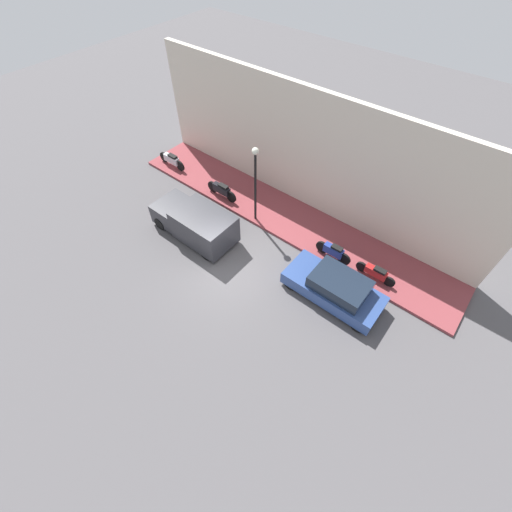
{
  "coord_description": "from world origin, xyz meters",
  "views": [
    {
      "loc": [
        -6.86,
        -7.31,
        12.71
      ],
      "look_at": [
        1.1,
        -0.88,
        0.6
      ],
      "focal_mm": 24.0,
      "sensor_mm": 36.0,
      "label": 1
    }
  ],
  "objects_px": {
    "motorcycle_red": "(376,273)",
    "streetlamp": "(255,175)",
    "delivery_van": "(195,222)",
    "motorcycle_blue": "(333,251)",
    "motorcycle_black": "(222,190)",
    "parked_car": "(335,288)",
    "scooter_silver": "(172,160)"
  },
  "relations": [
    {
      "from": "parked_car",
      "to": "motorcycle_blue",
      "type": "relative_size",
      "value": 2.36
    },
    {
      "from": "motorcycle_black",
      "to": "motorcycle_blue",
      "type": "distance_m",
      "value": 7.13
    },
    {
      "from": "streetlamp",
      "to": "delivery_van",
      "type": "bearing_deg",
      "value": 147.75
    },
    {
      "from": "delivery_van",
      "to": "motorcycle_black",
      "type": "relative_size",
      "value": 2.17
    },
    {
      "from": "delivery_van",
      "to": "motorcycle_black",
      "type": "distance_m",
      "value": 3.02
    },
    {
      "from": "motorcycle_red",
      "to": "parked_car",
      "type": "bearing_deg",
      "value": 153.6
    },
    {
      "from": "motorcycle_black",
      "to": "motorcycle_blue",
      "type": "xyz_separation_m",
      "value": [
        -0.01,
        -7.13,
        -0.02
      ]
    },
    {
      "from": "motorcycle_red",
      "to": "motorcycle_blue",
      "type": "bearing_deg",
      "value": 94.35
    },
    {
      "from": "delivery_van",
      "to": "motorcycle_blue",
      "type": "bearing_deg",
      "value": -65.34
    },
    {
      "from": "motorcycle_black",
      "to": "streetlamp",
      "type": "xyz_separation_m",
      "value": [
        -0.2,
        -2.56,
        2.31
      ]
    },
    {
      "from": "scooter_silver",
      "to": "streetlamp",
      "type": "height_order",
      "value": "streetlamp"
    },
    {
      "from": "scooter_silver",
      "to": "motorcycle_blue",
      "type": "height_order",
      "value": "motorcycle_blue"
    },
    {
      "from": "motorcycle_red",
      "to": "scooter_silver",
      "type": "relative_size",
      "value": 0.9
    },
    {
      "from": "scooter_silver",
      "to": "streetlamp",
      "type": "bearing_deg",
      "value": -93.44
    },
    {
      "from": "parked_car",
      "to": "delivery_van",
      "type": "distance_m",
      "value": 7.48
    },
    {
      "from": "motorcycle_blue",
      "to": "streetlamp",
      "type": "relative_size",
      "value": 0.43
    },
    {
      "from": "motorcycle_red",
      "to": "streetlamp",
      "type": "xyz_separation_m",
      "value": [
        -0.35,
        6.69,
        2.4
      ]
    },
    {
      "from": "parked_car",
      "to": "motorcycle_red",
      "type": "xyz_separation_m",
      "value": [
        1.98,
        -0.98,
        -0.13
      ]
    },
    {
      "from": "delivery_van",
      "to": "motorcycle_black",
      "type": "height_order",
      "value": "delivery_van"
    },
    {
      "from": "motorcycle_black",
      "to": "streetlamp",
      "type": "distance_m",
      "value": 3.45
    },
    {
      "from": "motorcycle_black",
      "to": "streetlamp",
      "type": "relative_size",
      "value": 0.49
    },
    {
      "from": "scooter_silver",
      "to": "motorcycle_black",
      "type": "relative_size",
      "value": 1.02
    },
    {
      "from": "motorcycle_red",
      "to": "motorcycle_black",
      "type": "relative_size",
      "value": 0.91
    },
    {
      "from": "motorcycle_blue",
      "to": "delivery_van",
      "type": "bearing_deg",
      "value": 114.66
    },
    {
      "from": "streetlamp",
      "to": "motorcycle_black",
      "type": "bearing_deg",
      "value": 85.62
    },
    {
      "from": "parked_car",
      "to": "streetlamp",
      "type": "bearing_deg",
      "value": 74.02
    },
    {
      "from": "parked_car",
      "to": "motorcycle_red",
      "type": "height_order",
      "value": "parked_car"
    },
    {
      "from": "scooter_silver",
      "to": "motorcycle_blue",
      "type": "relative_size",
      "value": 1.15
    },
    {
      "from": "motorcycle_black",
      "to": "motorcycle_blue",
      "type": "height_order",
      "value": "motorcycle_black"
    },
    {
      "from": "parked_car",
      "to": "scooter_silver",
      "type": "bearing_deg",
      "value": 80.77
    },
    {
      "from": "delivery_van",
      "to": "motorcycle_red",
      "type": "relative_size",
      "value": 2.38
    },
    {
      "from": "parked_car",
      "to": "motorcycle_black",
      "type": "distance_m",
      "value": 8.46
    }
  ]
}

